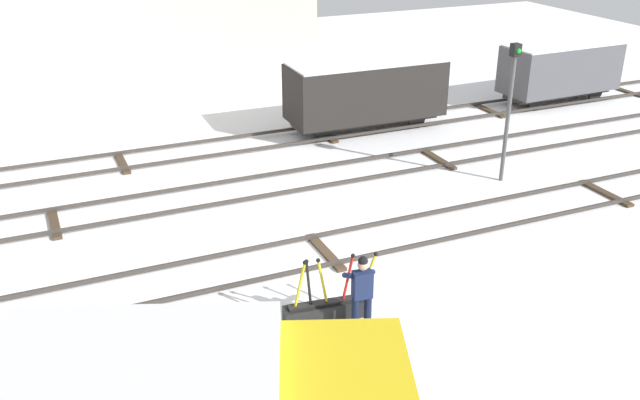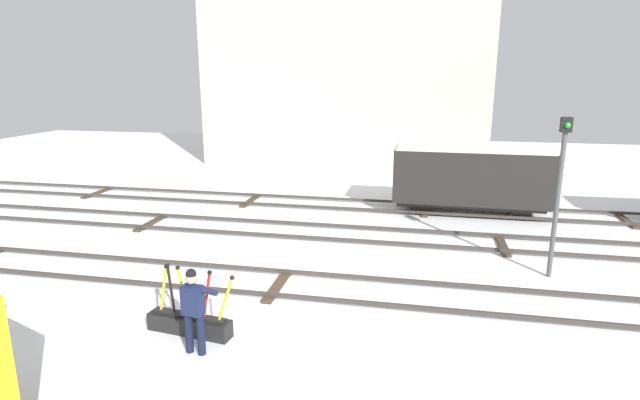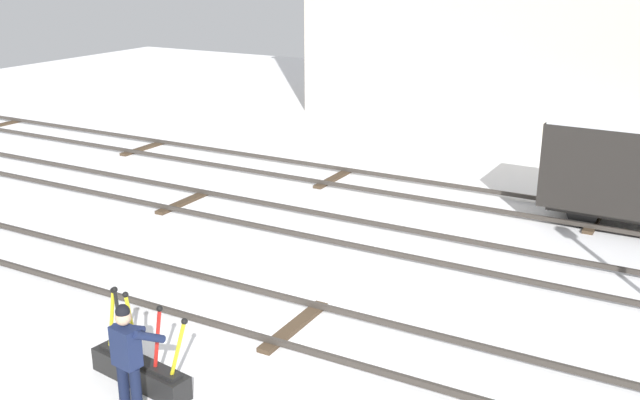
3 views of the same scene
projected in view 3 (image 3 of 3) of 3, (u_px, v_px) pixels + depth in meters
ground_plane at (294, 328)px, 12.43m from camera, size 60.00×60.00×0.00m
track_main_line at (294, 323)px, 12.40m from camera, size 44.00×1.94×0.18m
track_siding_near at (396, 241)px, 15.95m from camera, size 44.00×1.94×0.18m
track_siding_far at (453, 195)px, 19.02m from camera, size 44.00×1.94×0.18m
switch_lever_frame at (140, 369)px, 10.75m from camera, size 1.98×0.59×1.45m
rail_worker at (128, 354)px, 9.79m from camera, size 0.59×0.67×1.69m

